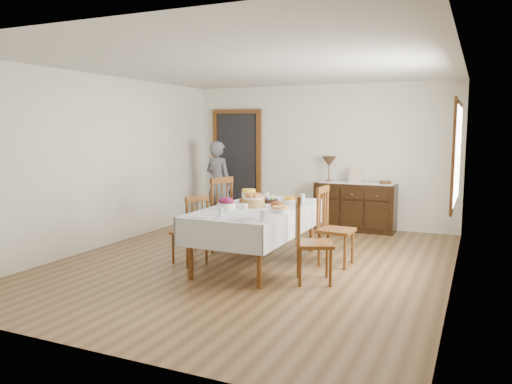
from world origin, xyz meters
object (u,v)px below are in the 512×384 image
at_px(chair_left_far, 215,213).
at_px(person, 218,180).
at_px(dining_table, 257,214).
at_px(chair_left_near, 192,230).
at_px(chair_right_near, 310,239).
at_px(sideboard, 355,207).
at_px(chair_right_far, 332,225).
at_px(table_lamp, 329,162).

xyz_separation_m(chair_left_far, person, (-0.94, 1.83, 0.28)).
bearing_deg(dining_table, person, 128.57).
distance_m(dining_table, chair_left_near, 0.89).
bearing_deg(chair_right_near, sideboard, -19.09).
height_order(chair_left_near, person, person).
distance_m(chair_right_far, person, 3.36).
height_order(dining_table, chair_left_far, chair_left_far).
xyz_separation_m(chair_right_near, table_lamp, (-0.71, 3.26, 0.68)).
distance_m(chair_left_near, chair_right_far, 1.86).
relative_size(chair_left_near, sideboard, 0.67).
bearing_deg(chair_right_near, chair_right_far, -24.86).
height_order(dining_table, chair_right_near, chair_right_near).
bearing_deg(sideboard, chair_left_far, -124.37).
bearing_deg(sideboard, person, -169.69).
bearing_deg(sideboard, chair_right_near, -86.18).
height_order(chair_right_near, chair_right_far, chair_right_far).
distance_m(chair_left_near, chair_left_far, 0.87).
xyz_separation_m(chair_left_near, person, (-1.06, 2.68, 0.36)).
bearing_deg(table_lamp, chair_right_far, -72.72).
bearing_deg(chair_left_near, chair_left_far, -150.99).
bearing_deg(chair_left_far, sideboard, 163.39).
height_order(chair_right_near, person, person).
bearing_deg(dining_table, chair_left_far, 152.38).
xyz_separation_m(dining_table, chair_left_far, (-0.89, 0.47, -0.12)).
xyz_separation_m(chair_left_near, chair_right_near, (1.66, -0.09, 0.05)).
bearing_deg(chair_left_far, chair_right_far, 105.35).
relative_size(chair_right_near, person, 0.62).
distance_m(chair_left_far, sideboard, 2.77).
relative_size(chair_right_far, table_lamp, 2.26).
distance_m(chair_left_near, person, 2.91).
bearing_deg(person, dining_table, 140.35).
bearing_deg(chair_right_far, person, 58.10).
distance_m(dining_table, sideboard, 2.84).
height_order(chair_right_far, table_lamp, table_lamp).
xyz_separation_m(dining_table, table_lamp, (0.17, 2.77, 0.52)).
bearing_deg(table_lamp, person, -166.58).
distance_m(sideboard, table_lamp, 0.92).
height_order(dining_table, sideboard, sideboard).
bearing_deg(sideboard, dining_table, -103.70).
bearing_deg(table_lamp, chair_left_far, -114.79).
xyz_separation_m(chair_left_near, table_lamp, (0.95, 3.16, 0.73)).
relative_size(chair_right_near, table_lamp, 2.24).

